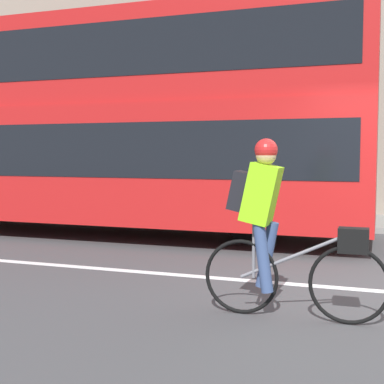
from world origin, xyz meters
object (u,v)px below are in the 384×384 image
Objects in this scene: trash_bin at (252,196)px; street_sign_post at (59,156)px; cyclist_on_bike at (275,222)px; bus at (81,119)px.

trash_bin is 5.06m from street_sign_post.
cyclist_on_bike is 0.70× the size of street_sign_post.
bus reaches higher than trash_bin.
bus is at bearing -134.80° from trash_bin.
bus is 4.15m from trash_bin.
bus is at bearing 137.51° from cyclist_on_bike.
trash_bin is at bearing 104.66° from cyclist_on_bike.
bus is 6.33× the size of cyclist_on_bike.
cyclist_on_bike reaches higher than trash_bin.
bus is 6.21m from cyclist_on_bike.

